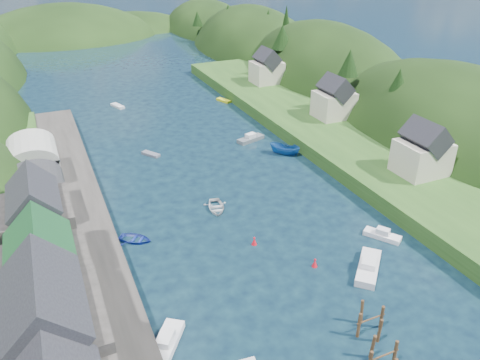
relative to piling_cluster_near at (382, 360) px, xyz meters
name	(u,v)px	position (x,y,z in m)	size (l,w,h in m)	color
ground	(191,148)	(0.21, 53.33, -1.12)	(600.00, 600.00, 0.00)	black
hillside_right	(322,111)	(45.21, 78.33, -8.54)	(36.00, 245.56, 48.00)	black
far_hills	(98,60)	(1.42, 177.34, -11.93)	(103.00, 68.00, 44.00)	black
hill_trees	(163,69)	(0.08, 68.05, 9.94)	(91.17, 148.86, 12.69)	black
quay_left	(71,276)	(-23.79, 23.33, -0.12)	(12.00, 110.00, 2.00)	#2D2B28
terrace_left_grass	(1,292)	(-30.79, 23.33, 0.13)	(12.00, 110.00, 2.50)	#234719
quayside_buildings	(51,323)	(-25.79, 9.72, 5.96)	(8.00, 35.84, 12.90)	#2D2B28
boat_sheds	(35,174)	(-25.79, 42.33, 4.15)	(7.00, 21.00, 7.50)	#2D2D30
terrace_right	(338,140)	(25.21, 43.33, 0.08)	(16.00, 120.00, 2.40)	#234719
right_bank_cottages	(329,100)	(28.21, 51.66, 4.72)	(9.00, 59.24, 8.41)	beige
piling_cluster_near	(382,360)	(0.00, 0.00, 0.00)	(3.35, 3.12, 3.38)	#382314
piling_cluster_far	(370,323)	(1.82, 4.02, 0.01)	(3.24, 3.02, 3.40)	#382314
channel_buoy_near	(315,263)	(2.43, 14.88, -0.65)	(0.70, 0.70, 1.10)	#B80E1A
channel_buoy_far	(254,241)	(-2.13, 21.70, -0.65)	(0.70, 0.70, 1.10)	#B80E1A
moored_boats	(252,239)	(-2.33, 22.03, -0.50)	(36.39, 98.25, 2.28)	silver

